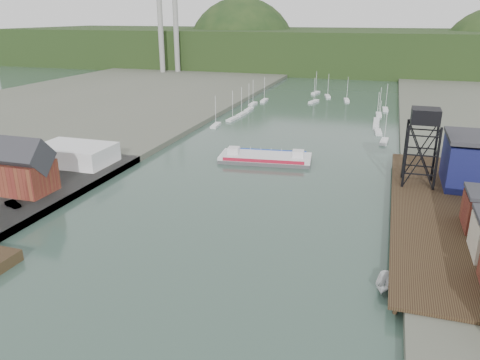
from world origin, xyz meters
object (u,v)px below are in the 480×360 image
Objects in this scene: chain_ferry at (265,158)px; motorboat at (384,284)px; harbor_building at (21,171)px; lift_tower at (425,121)px.

chain_ferry is 4.67× the size of motorboat.
motorboat is (30.77, -53.23, 0.04)m from chain_ferry.
harbor_building is 57.48m from chain_ferry.
motorboat is at bearing -10.26° from harbor_building.
lift_tower is 3.08× the size of motorboat.
harbor_building is 82.49m from lift_tower.
lift_tower is at bearing 19.98° from harbor_building.
harbor_building is 72.79m from motorboat.
chain_ferry is 61.48m from motorboat.
lift_tower is 43.83m from motorboat.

